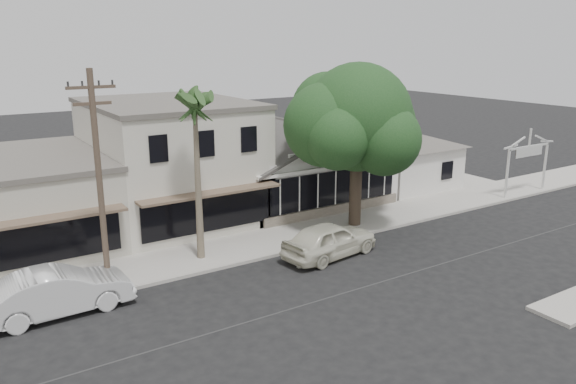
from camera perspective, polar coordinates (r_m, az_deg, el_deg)
ground at (r=23.92m, az=7.52°, el=-9.63°), size 140.00×140.00×0.00m
sidewalk_north at (r=25.96m, az=-16.48°, el=-7.92°), size 90.00×3.50×0.15m
corner_shop at (r=35.49m, az=0.87°, el=3.19°), size 10.40×8.60×5.10m
side_cottage at (r=40.06m, az=11.47°, el=2.64°), size 6.00×6.00×3.00m
arch_sign at (r=39.80m, az=23.28°, el=4.07°), size 4.12×0.12×3.95m
row_building_near at (r=32.66m, az=-11.93°, el=2.95°), size 8.00×10.00×6.50m
utility_pole at (r=22.84m, az=-18.63°, el=1.23°), size 1.80×0.24×9.00m
car_0 at (r=26.73m, az=4.27°, el=-4.85°), size 5.21×2.67×1.70m
car_1 at (r=23.00m, az=-22.28°, el=-9.34°), size 5.39×2.00×1.76m
shade_tree at (r=30.16m, az=6.67°, el=7.25°), size 8.05×7.28×8.93m
palm_east at (r=25.07m, az=-9.46°, el=8.53°), size 2.58×2.58×8.33m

